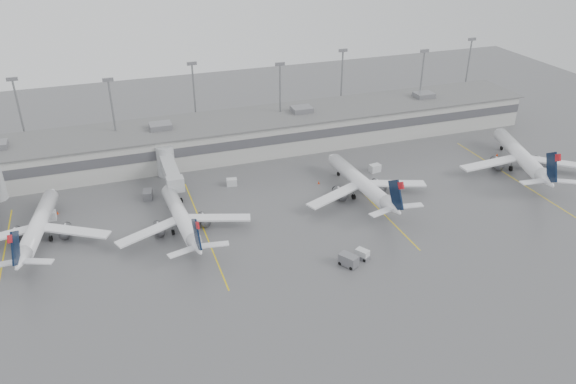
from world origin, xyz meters
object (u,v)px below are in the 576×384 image
object	(u,v)px
jet_mid_left	(182,218)
jet_mid_right	(362,183)
jet_far_left	(37,227)
jet_far_right	(522,156)
baggage_tug	(362,255)

from	to	relation	value
jet_mid_left	jet_mid_right	world-z (taller)	jet_mid_right
jet_far_left	jet_mid_right	size ratio (longest dim) A/B	0.95
jet_mid_right	jet_far_right	distance (m)	40.20
jet_mid_left	baggage_tug	size ratio (longest dim) A/B	9.33
jet_far_left	jet_far_right	world-z (taller)	jet_far_right
jet_far_right	baggage_tug	xyz separation A→B (m)	(-50.14, -20.50, -2.71)
jet_far_left	jet_mid_right	world-z (taller)	jet_mid_right
jet_mid_right	jet_far_left	bearing A→B (deg)	173.42
jet_far_left	jet_mid_left	world-z (taller)	jet_far_left
jet_far_right	jet_mid_left	bearing A→B (deg)	-161.32
jet_far_left	jet_mid_right	bearing A→B (deg)	6.61
jet_far_left	baggage_tug	size ratio (longest dim) A/B	9.57
jet_mid_left	jet_mid_right	distance (m)	37.91
jet_mid_right	jet_far_right	world-z (taller)	jet_far_right
jet_mid_right	jet_far_right	xyz separation A→B (m)	(40.20, -0.32, 0.26)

